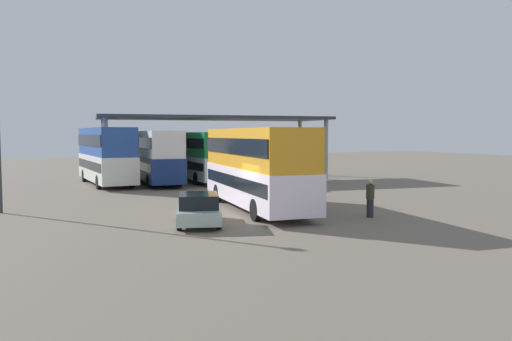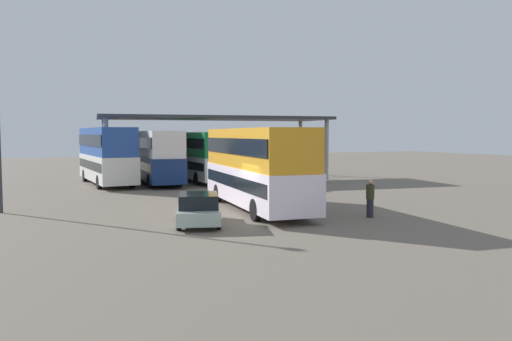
% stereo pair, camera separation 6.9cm
% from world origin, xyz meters
% --- Properties ---
extents(ground_plane, '(140.00, 140.00, 0.00)m').
position_xyz_m(ground_plane, '(0.00, 0.00, 0.00)').
color(ground_plane, '#6D6357').
extents(double_decker_main, '(3.54, 11.17, 4.15)m').
position_xyz_m(double_decker_main, '(1.48, 2.76, 2.28)').
color(double_decker_main, white).
rests_on(double_decker_main, ground_plane).
extents(parked_hatchback, '(2.80, 4.25, 1.35)m').
position_xyz_m(parked_hatchback, '(-2.60, -0.42, 0.67)').
color(parked_hatchback, '#ABC1B4').
rests_on(parked_hatchback, ground_plane).
extents(double_decker_near_canopy, '(3.14, 10.52, 4.33)m').
position_xyz_m(double_decker_near_canopy, '(-3.79, 19.21, 2.37)').
color(double_decker_near_canopy, silver).
rests_on(double_decker_near_canopy, ground_plane).
extents(double_decker_mid_row, '(2.86, 10.15, 4.10)m').
position_xyz_m(double_decker_mid_row, '(-0.15, 18.30, 2.25)').
color(double_decker_mid_row, navy).
rests_on(double_decker_mid_row, ground_plane).
extents(double_decker_far_right, '(2.82, 11.18, 4.00)m').
position_xyz_m(double_decker_far_right, '(3.45, 19.38, 2.20)').
color(double_decker_far_right, silver).
rests_on(double_decker_far_right, ground_plane).
extents(depot_canopy, '(19.70, 8.83, 5.33)m').
position_xyz_m(depot_canopy, '(5.21, 19.74, 5.01)').
color(depot_canopy, '#33353A').
rests_on(depot_canopy, ground_plane).
extents(pedestrian_waiting, '(0.38, 0.38, 1.77)m').
position_xyz_m(pedestrian_waiting, '(5.29, -1.75, 0.89)').
color(pedestrian_waiting, '#262633').
rests_on(pedestrian_waiting, ground_plane).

